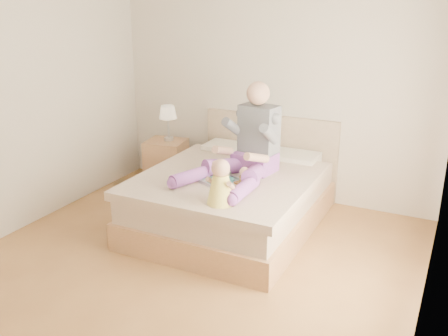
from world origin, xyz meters
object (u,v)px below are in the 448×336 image
at_px(adult, 248,148).
at_px(tray, 227,182).
at_px(nightstand, 167,163).
at_px(baby, 221,185).
at_px(bed, 235,196).

height_order(adult, tray, adult).
relative_size(adult, tray, 2.30).
bearing_deg(nightstand, tray, -47.36).
xyz_separation_m(adult, tray, (-0.06, -0.36, -0.26)).
height_order(tray, baby, baby).
distance_m(bed, nightstand, 1.47).
xyz_separation_m(nightstand, tray, (1.41, -1.09, 0.34)).
bearing_deg(nightstand, bed, -36.69).
bearing_deg(bed, adult, -22.24).
relative_size(nightstand, tray, 1.11).
height_order(bed, nightstand, bed).
xyz_separation_m(nightstand, baby, (1.57, -1.53, 0.48)).
xyz_separation_m(bed, tray, (0.10, -0.42, 0.32)).
bearing_deg(adult, bed, 167.60).
bearing_deg(tray, bed, 125.22).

